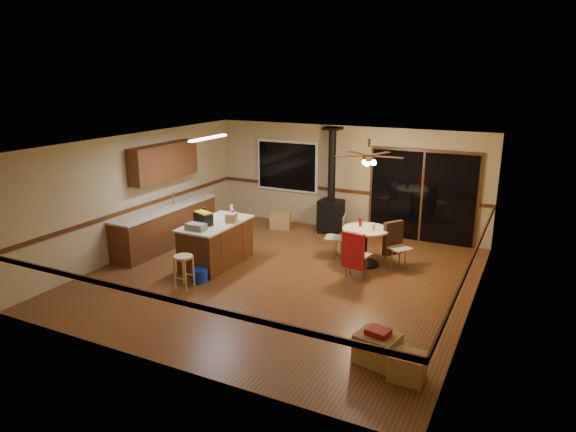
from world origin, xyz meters
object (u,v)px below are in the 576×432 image
Objects in this scene: blue_bucket at (200,275)px; box_corner_a at (377,348)px; wood_stove at (331,204)px; chair_right at (394,239)px; chair_left at (340,232)px; box_corner_b at (407,366)px; toolbox_black at (203,219)px; dining_table at (365,240)px; box_under_window at (280,221)px; chair_near at (354,250)px; toolbox_grey at (196,227)px; kitchen_island at (216,243)px; bar_stool at (184,272)px.

box_corner_a is (3.85, -1.21, 0.08)m from blue_bucket.
wood_stove is 2.53m from chair_right.
box_corner_b is (2.40, -3.82, -0.41)m from chair_left.
toolbox_black is at bearing 155.43° from box_corner_b.
blue_bucket is at bearing -137.87° from dining_table.
chair_left reaches higher than box_under_window.
toolbox_black is 3.31m from dining_table.
blue_bucket is 0.43× the size of chair_near.
toolbox_grey is at bearing -137.02° from chair_left.
kitchen_island is 3.62m from chair_right.
box_under_window is (0.15, 3.04, -0.81)m from toolbox_black.
box_corner_b is at bearing -24.57° from toolbox_black.
chair_left is 1.20m from chair_near.
blue_bucket is at bearing -141.60° from chair_right.
box_corner_a is at bearing -50.67° from box_under_window.
chair_near is at bearing 121.68° from box_corner_b.
dining_table is 4.13m from box_corner_b.
chair_near is 1.27× the size of box_corner_a.
chair_left reaches higher than kitchen_island.
wood_stove reaches higher than kitchen_island.
toolbox_grey is 3.03m from chair_left.
chair_right is (0.48, 1.04, 0.00)m from chair_near.
chair_near is (2.87, 1.05, -0.36)m from toolbox_grey.
toolbox_grey is 0.72× the size of box_corner_a.
box_corner_a is (3.93, -0.85, -0.10)m from bar_stool.
toolbox_black is 1.35× the size of blue_bucket.
dining_table is at bearing -164.28° from chair_right.
toolbox_grey is 1.31× the size of blue_bucket.
box_corner_b is at bearing -24.87° from box_corner_a.
chair_right is 3.57m from box_under_window.
chair_near is 1.00× the size of chair_right.
toolbox_black is at bearing -113.99° from wood_stove.
chair_left is 0.74× the size of chair_near.
toolbox_grey is at bearing 130.26° from blue_bucket.
bar_stool is at bearing 166.32° from box_corner_b.
dining_table reaches higher than box_corner_a.
bar_stool is 3.40m from chair_left.
blue_bucket is 0.68× the size of box_corner_b.
dining_table is 1.35× the size of chair_near.
toolbox_black is 0.74× the size of box_corner_a.
chair_left is (2.29, 1.67, -0.42)m from toolbox_black.
bar_stool is at bearing -134.52° from dining_table.
toolbox_grey reaches higher than dining_table.
chair_right is 1.40× the size of box_under_window.
box_corner_b is at bearing -58.96° from wood_stove.
chair_near reaches higher than dining_table.
toolbox_black is 5.23m from box_corner_b.
box_corner_a is (1.27, -2.60, -0.39)m from chair_near.
chair_right reaches higher than dining_table.
kitchen_island is at bearing -145.61° from chair_left.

